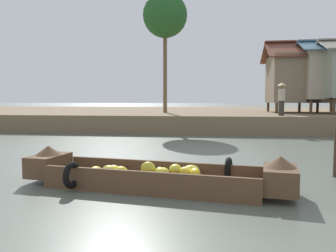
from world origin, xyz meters
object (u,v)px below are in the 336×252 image
Objects in this scene: stilt_house_left at (306,78)px; stilt_house_mid_left at (329,74)px; vendor_person at (282,97)px; palm_tree_mid at (165,16)px; banana_boat at (152,176)px.

stilt_house_left is 1.33m from stilt_house_mid_left.
stilt_house_left is at bearing 62.25° from vendor_person.
palm_tree_mid reaches higher than stilt_house_mid_left.
palm_tree_mid is (-8.71, -1.31, 3.75)m from stilt_house_left.
banana_boat is at bearing -83.03° from palm_tree_mid.
vendor_person is (6.40, -3.08, -4.97)m from palm_tree_mid.
stilt_house_left reaches higher than banana_boat.
stilt_house_left is 5.11m from vendor_person.
stilt_house_mid_left is at bearing 61.90° from banana_boat.
stilt_house_left is at bearing 66.28° from banana_boat.
stilt_house_left is 9.58m from palm_tree_mid.
banana_boat is 3.28× the size of vendor_person.
stilt_house_mid_left reaches higher than banana_boat.
banana_boat is at bearing -118.10° from stilt_house_mid_left.
banana_boat is 0.75× the size of palm_tree_mid.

